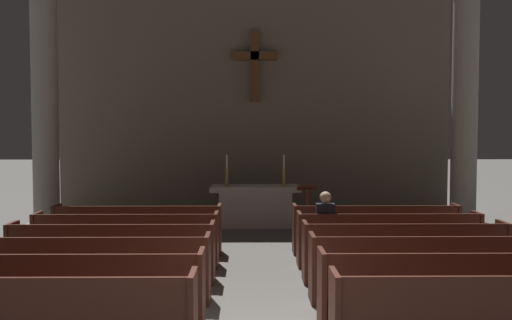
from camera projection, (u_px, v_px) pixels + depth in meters
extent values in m
cube|color=#4C2319|center=(32.00, 303.00, 5.73)|extent=(3.06, 0.05, 0.50)
cube|color=#4C2319|center=(193.00, 318.00, 5.96)|extent=(0.06, 0.50, 0.95)
cube|color=#4C2319|center=(72.00, 293.00, 7.03)|extent=(3.06, 0.40, 0.05)
cube|color=#4C2319|center=(66.00, 275.00, 6.79)|extent=(3.06, 0.05, 0.50)
cube|color=#4C2319|center=(77.00, 307.00, 7.22)|extent=(3.06, 0.04, 0.40)
cube|color=#4C2319|center=(201.00, 289.00, 7.02)|extent=(0.06, 0.50, 0.95)
cube|color=#4C2319|center=(95.00, 272.00, 8.08)|extent=(3.06, 0.40, 0.05)
cube|color=#4C2319|center=(90.00, 256.00, 7.84)|extent=(3.06, 0.05, 0.50)
cube|color=#4C2319|center=(99.00, 284.00, 8.27)|extent=(3.06, 0.04, 0.40)
cube|color=#4C2319|center=(208.00, 268.00, 8.08)|extent=(0.06, 0.50, 0.95)
cube|color=#4C2319|center=(113.00, 255.00, 9.14)|extent=(3.06, 0.40, 0.05)
cube|color=#4C2319|center=(109.00, 241.00, 8.90)|extent=(3.06, 0.05, 0.50)
cube|color=#4C2319|center=(116.00, 267.00, 9.33)|extent=(3.06, 0.04, 0.40)
cube|color=#4C2319|center=(213.00, 252.00, 9.13)|extent=(0.06, 0.50, 0.95)
cube|color=#4C2319|center=(12.00, 253.00, 9.10)|extent=(0.06, 0.50, 0.95)
cube|color=#4C2319|center=(127.00, 242.00, 10.19)|extent=(3.06, 0.40, 0.05)
cube|color=#4C2319|center=(124.00, 229.00, 9.95)|extent=(3.06, 0.05, 0.50)
cube|color=#4C2319|center=(129.00, 253.00, 10.39)|extent=(3.06, 0.04, 0.40)
cube|color=#4C2319|center=(216.00, 239.00, 10.19)|extent=(0.06, 0.50, 0.95)
cube|color=#4C2319|center=(37.00, 240.00, 10.15)|extent=(0.06, 0.50, 0.95)
cube|color=#4C2319|center=(139.00, 232.00, 11.25)|extent=(3.06, 0.40, 0.05)
cube|color=#4C2319|center=(136.00, 219.00, 11.01)|extent=(3.06, 0.05, 0.50)
cube|color=#4C2319|center=(140.00, 241.00, 11.44)|extent=(3.06, 0.04, 0.40)
cube|color=#4C2319|center=(219.00, 229.00, 11.25)|extent=(0.06, 0.50, 0.95)
cube|color=#4C2319|center=(57.00, 229.00, 11.21)|extent=(0.06, 0.50, 0.95)
cube|color=#4C2319|center=(495.00, 301.00, 5.78)|extent=(3.06, 0.05, 0.50)
cube|color=#4C2319|center=(334.00, 317.00, 5.98)|extent=(0.06, 0.50, 0.95)
cube|color=#4C2319|center=(450.00, 292.00, 7.08)|extent=(3.06, 0.40, 0.05)
cube|color=#4C2319|center=(457.00, 274.00, 6.84)|extent=(3.06, 0.05, 0.50)
cube|color=#4C2319|center=(445.00, 306.00, 7.27)|extent=(3.06, 0.04, 0.40)
cube|color=#4C2319|center=(322.00, 289.00, 7.04)|extent=(0.06, 0.50, 0.95)
cube|color=#4C2319|center=(424.00, 271.00, 8.13)|extent=(3.06, 0.40, 0.05)
cube|color=#4C2319|center=(429.00, 255.00, 7.89)|extent=(3.06, 0.05, 0.50)
cube|color=#4C2319|center=(420.00, 283.00, 8.33)|extent=(3.06, 0.04, 0.40)
cube|color=#4C2319|center=(312.00, 268.00, 8.09)|extent=(0.06, 0.50, 0.95)
cube|color=#4C2319|center=(404.00, 255.00, 9.19)|extent=(3.06, 0.40, 0.05)
cube|color=#4C2319|center=(408.00, 240.00, 8.95)|extent=(3.06, 0.05, 0.50)
cube|color=#4C2319|center=(401.00, 266.00, 9.38)|extent=(3.06, 0.04, 0.40)
cube|color=#4C2319|center=(305.00, 252.00, 9.15)|extent=(0.06, 0.50, 0.95)
cube|color=#4C2319|center=(503.00, 252.00, 9.18)|extent=(0.06, 0.50, 0.95)
cube|color=#4C2319|center=(388.00, 242.00, 10.25)|extent=(3.06, 0.40, 0.05)
cube|color=#4C2319|center=(391.00, 228.00, 10.01)|extent=(3.06, 0.05, 0.50)
cube|color=#4C2319|center=(385.00, 252.00, 10.44)|extent=(3.06, 0.04, 0.40)
cube|color=#4C2319|center=(299.00, 239.00, 10.21)|extent=(0.06, 0.50, 0.95)
cube|color=#4C2319|center=(477.00, 239.00, 10.24)|extent=(0.06, 0.50, 0.95)
cube|color=#4C2319|center=(375.00, 231.00, 11.30)|extent=(3.06, 0.40, 0.05)
cube|color=#4C2319|center=(378.00, 219.00, 11.06)|extent=(3.06, 0.05, 0.50)
cube|color=#4C2319|center=(373.00, 241.00, 11.49)|extent=(3.06, 0.04, 0.40)
cube|color=#4C2319|center=(295.00, 229.00, 11.26)|extent=(0.06, 0.50, 0.95)
cube|color=#4C2319|center=(455.00, 229.00, 11.30)|extent=(0.06, 0.50, 0.95)
cube|color=#9E998E|center=(47.00, 227.00, 13.76)|extent=(0.84, 0.84, 0.20)
cylinder|color=#9E998E|center=(45.00, 99.00, 13.60)|extent=(0.60, 0.60, 6.18)
cube|color=#9E998E|center=(462.00, 226.00, 13.87)|extent=(0.84, 0.84, 0.20)
cylinder|color=#9E998E|center=(465.00, 100.00, 13.71)|extent=(0.60, 0.60, 6.18)
cube|color=#BCB7AD|center=(255.00, 209.00, 14.37)|extent=(1.76, 0.72, 0.88)
cube|color=#BCB7AD|center=(255.00, 188.00, 14.34)|extent=(2.20, 0.90, 0.12)
cube|color=silver|center=(255.00, 186.00, 14.34)|extent=(2.09, 0.86, 0.01)
cylinder|color=#B79338|center=(227.00, 185.00, 14.33)|extent=(0.16, 0.16, 0.02)
cylinder|color=#B79338|center=(227.00, 177.00, 14.32)|extent=(0.07, 0.07, 0.42)
cylinder|color=silver|center=(227.00, 162.00, 14.30)|extent=(0.04, 0.04, 0.34)
cylinder|color=#B79338|center=(284.00, 185.00, 14.34)|extent=(0.16, 0.16, 0.02)
cylinder|color=#B79338|center=(284.00, 177.00, 14.33)|extent=(0.07, 0.07, 0.42)
cylinder|color=silver|center=(284.00, 162.00, 14.31)|extent=(0.04, 0.04, 0.34)
cube|color=#706656|center=(255.00, 81.00, 16.22)|extent=(10.78, 0.25, 7.47)
cube|color=brown|center=(255.00, 66.00, 15.96)|extent=(0.23, 0.23, 1.91)
cube|color=brown|center=(255.00, 56.00, 15.95)|extent=(1.22, 0.23, 0.23)
cylinder|color=#4C2319|center=(307.00, 234.00, 13.20)|extent=(0.36, 0.36, 0.04)
cylinder|color=#4C2319|center=(307.00, 212.00, 13.18)|extent=(0.10, 0.10, 1.05)
cube|color=#4C2319|center=(307.00, 188.00, 13.15)|extent=(0.44, 0.31, 0.15)
cube|color=#26262B|center=(323.00, 251.00, 10.42)|extent=(0.24, 0.14, 0.45)
cube|color=#26262B|center=(324.00, 236.00, 10.28)|extent=(0.28, 0.36, 0.12)
cube|color=black|center=(325.00, 219.00, 10.13)|extent=(0.32, 0.20, 0.54)
sphere|color=beige|center=(325.00, 197.00, 10.11)|extent=(0.20, 0.20, 0.20)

